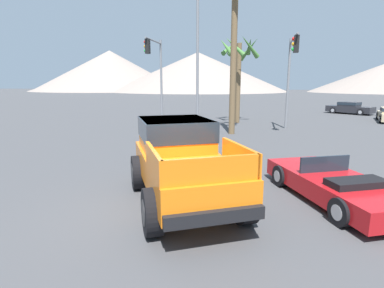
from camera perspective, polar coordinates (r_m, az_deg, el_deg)
The scene contains 10 objects.
ground_plane at distance 7.68m, azimuth -5.04°, elevation -11.26°, with size 320.00×320.00×0.00m, color #424244.
orange_pickup_truck at distance 7.62m, azimuth -2.23°, elevation -2.39°, with size 3.87×5.08×2.03m.
red_convertible_car at distance 8.55m, azimuth 25.61°, elevation -7.12°, with size 3.28×4.50×1.06m.
parked_car_dark at distance 34.10m, azimuth 27.84°, elevation 6.12°, with size 4.39×3.88×1.18m.
traffic_light_main at distance 19.66m, azimuth 18.39°, elevation 14.05°, with size 0.38×3.82×5.82m.
traffic_light_crosswalk at distance 21.53m, azimuth -6.91°, elevation 14.52°, with size 0.38×3.11×6.04m.
street_lamp_post at distance 16.33m, azimuth 1.07°, elevation 19.56°, with size 0.90×0.24×8.95m.
palm_tree_tall at distance 18.40m, azimuth 8.11°, elevation 23.23°, with size 2.67×2.54×9.12m.
palm_tree_short at distance 23.49m, azimuth 8.92°, elevation 15.74°, with size 3.17×3.10×6.39m.
distant_mountain_range at distance 128.09m, azimuth -4.28°, elevation 13.20°, with size 170.97×76.77×17.16m.
Camera 1 is at (2.15, -6.76, 2.95)m, focal length 28.00 mm.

